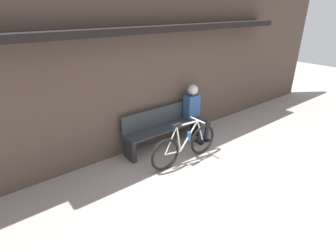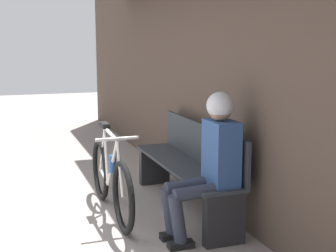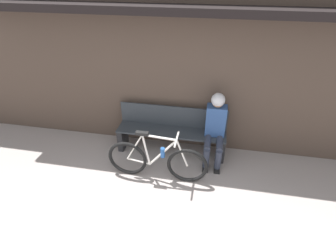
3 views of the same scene
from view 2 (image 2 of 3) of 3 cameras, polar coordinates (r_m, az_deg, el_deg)
storefront_wall at (r=4.74m, az=6.04°, el=9.79°), size 12.00×0.56×3.20m
park_bench_near at (r=4.79m, az=2.49°, el=-5.06°), size 1.98×0.42×0.88m
bicycle at (r=4.68m, az=-7.02°, el=-6.44°), size 1.65×0.40×0.89m
person_seated at (r=3.98m, az=5.23°, el=-3.67°), size 0.34×0.63×1.28m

